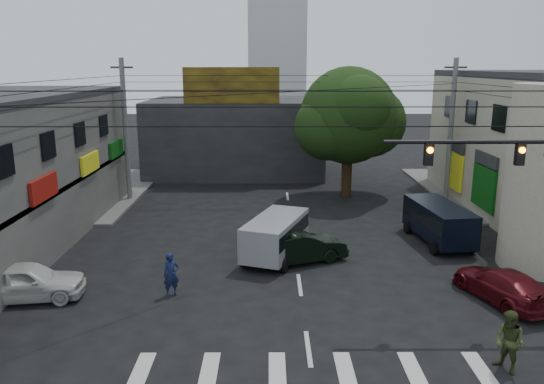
{
  "coord_description": "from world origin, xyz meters",
  "views": [
    {
      "loc": [
        -1.22,
        -18.14,
        8.74
      ],
      "look_at": [
        -1.12,
        4.0,
        3.43
      ],
      "focal_mm": 35.0,
      "sensor_mm": 36.0,
      "label": 1
    }
  ],
  "objects_px": {
    "utility_pole_far_left": "(126,131)",
    "white_compact": "(26,281)",
    "navy_van": "(439,224)",
    "dark_sedan": "(298,247)",
    "traffic_gantry": "(541,186)",
    "utility_pole_far_right": "(451,131)",
    "street_tree": "(349,116)",
    "maroon_sedan": "(502,285)",
    "silver_minivan": "(275,238)",
    "traffic_officer": "(171,275)",
    "pedestrian_olive": "(509,342)"
  },
  "relations": [
    {
      "from": "utility_pole_far_left",
      "to": "white_compact",
      "type": "distance_m",
      "value": 15.8
    },
    {
      "from": "navy_van",
      "to": "dark_sedan",
      "type": "bearing_deg",
      "value": 103.54
    },
    {
      "from": "traffic_gantry",
      "to": "navy_van",
      "type": "relative_size",
      "value": 1.41
    },
    {
      "from": "utility_pole_far_right",
      "to": "white_compact",
      "type": "height_order",
      "value": "utility_pole_far_right"
    },
    {
      "from": "street_tree",
      "to": "maroon_sedan",
      "type": "distance_m",
      "value": 17.57
    },
    {
      "from": "utility_pole_far_right",
      "to": "maroon_sedan",
      "type": "relative_size",
      "value": 1.97
    },
    {
      "from": "dark_sedan",
      "to": "white_compact",
      "type": "xyz_separation_m",
      "value": [
        -10.58,
        -3.88,
        0.01
      ]
    },
    {
      "from": "utility_pole_far_left",
      "to": "navy_van",
      "type": "relative_size",
      "value": 1.8
    },
    {
      "from": "dark_sedan",
      "to": "silver_minivan",
      "type": "distance_m",
      "value": 1.19
    },
    {
      "from": "street_tree",
      "to": "navy_van",
      "type": "distance_m",
      "value": 11.2
    },
    {
      "from": "navy_van",
      "to": "traffic_officer",
      "type": "relative_size",
      "value": 2.96
    },
    {
      "from": "dark_sedan",
      "to": "navy_van",
      "type": "bearing_deg",
      "value": -91.82
    },
    {
      "from": "traffic_gantry",
      "to": "silver_minivan",
      "type": "height_order",
      "value": "traffic_gantry"
    },
    {
      "from": "utility_pole_far_left",
      "to": "navy_van",
      "type": "height_order",
      "value": "utility_pole_far_left"
    },
    {
      "from": "traffic_gantry",
      "to": "street_tree",
      "type": "bearing_deg",
      "value": 101.99
    },
    {
      "from": "white_compact",
      "to": "maroon_sedan",
      "type": "relative_size",
      "value": 0.97
    },
    {
      "from": "traffic_gantry",
      "to": "pedestrian_olive",
      "type": "relative_size",
      "value": 3.85
    },
    {
      "from": "utility_pole_far_left",
      "to": "white_compact",
      "type": "height_order",
      "value": "utility_pole_far_left"
    },
    {
      "from": "maroon_sedan",
      "to": "pedestrian_olive",
      "type": "relative_size",
      "value": 2.49
    },
    {
      "from": "utility_pole_far_left",
      "to": "utility_pole_far_right",
      "type": "bearing_deg",
      "value": 0.0
    },
    {
      "from": "utility_pole_far_right",
      "to": "silver_minivan",
      "type": "bearing_deg",
      "value": -136.44
    },
    {
      "from": "silver_minivan",
      "to": "traffic_officer",
      "type": "relative_size",
      "value": 2.81
    },
    {
      "from": "pedestrian_olive",
      "to": "navy_van",
      "type": "bearing_deg",
      "value": 143.13
    },
    {
      "from": "street_tree",
      "to": "traffic_gantry",
      "type": "bearing_deg",
      "value": -78.01
    },
    {
      "from": "maroon_sedan",
      "to": "street_tree",
      "type": "bearing_deg",
      "value": -96.02
    },
    {
      "from": "traffic_officer",
      "to": "utility_pole_far_left",
      "type": "bearing_deg",
      "value": 82.87
    },
    {
      "from": "pedestrian_olive",
      "to": "maroon_sedan",
      "type": "bearing_deg",
      "value": 129.38
    },
    {
      "from": "traffic_gantry",
      "to": "traffic_officer",
      "type": "xyz_separation_m",
      "value": [
        -12.85,
        2.02,
        -3.97
      ]
    },
    {
      "from": "dark_sedan",
      "to": "pedestrian_olive",
      "type": "distance_m",
      "value": 10.5
    },
    {
      "from": "maroon_sedan",
      "to": "navy_van",
      "type": "xyz_separation_m",
      "value": [
        -0.33,
        6.78,
        0.35
      ]
    },
    {
      "from": "dark_sedan",
      "to": "pedestrian_olive",
      "type": "relative_size",
      "value": 2.49
    },
    {
      "from": "utility_pole_far_left",
      "to": "dark_sedan",
      "type": "xyz_separation_m",
      "value": [
        10.58,
        -11.44,
        -3.87
      ]
    },
    {
      "from": "street_tree",
      "to": "white_compact",
      "type": "distance_m",
      "value": 22.34
    },
    {
      "from": "street_tree",
      "to": "silver_minivan",
      "type": "height_order",
      "value": "street_tree"
    },
    {
      "from": "white_compact",
      "to": "navy_van",
      "type": "height_order",
      "value": "navy_van"
    },
    {
      "from": "traffic_gantry",
      "to": "dark_sedan",
      "type": "relative_size",
      "value": 1.54
    },
    {
      "from": "utility_pole_far_right",
      "to": "navy_van",
      "type": "xyz_separation_m",
      "value": [
        -3.23,
        -8.72,
        -3.62
      ]
    },
    {
      "from": "utility_pole_far_left",
      "to": "silver_minivan",
      "type": "distance_m",
      "value": 14.93
    },
    {
      "from": "utility_pole_far_left",
      "to": "pedestrian_olive",
      "type": "distance_m",
      "value": 26.24
    },
    {
      "from": "street_tree",
      "to": "dark_sedan",
      "type": "relative_size",
      "value": 1.86
    },
    {
      "from": "utility_pole_far_right",
      "to": "dark_sedan",
      "type": "height_order",
      "value": "utility_pole_far_right"
    },
    {
      "from": "street_tree",
      "to": "utility_pole_far_right",
      "type": "relative_size",
      "value": 0.95
    },
    {
      "from": "white_compact",
      "to": "navy_van",
      "type": "relative_size",
      "value": 0.88
    },
    {
      "from": "street_tree",
      "to": "traffic_gantry",
      "type": "relative_size",
      "value": 1.21
    },
    {
      "from": "white_compact",
      "to": "pedestrian_olive",
      "type": "height_order",
      "value": "pedestrian_olive"
    },
    {
      "from": "street_tree",
      "to": "traffic_gantry",
      "type": "xyz_separation_m",
      "value": [
        3.82,
        -18.0,
        -0.64
      ]
    },
    {
      "from": "street_tree",
      "to": "traffic_gantry",
      "type": "height_order",
      "value": "street_tree"
    },
    {
      "from": "traffic_gantry",
      "to": "maroon_sedan",
      "type": "height_order",
      "value": "traffic_gantry"
    },
    {
      "from": "utility_pole_far_right",
      "to": "silver_minivan",
      "type": "height_order",
      "value": "utility_pole_far_right"
    },
    {
      "from": "maroon_sedan",
      "to": "navy_van",
      "type": "relative_size",
      "value": 0.91
    }
  ]
}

